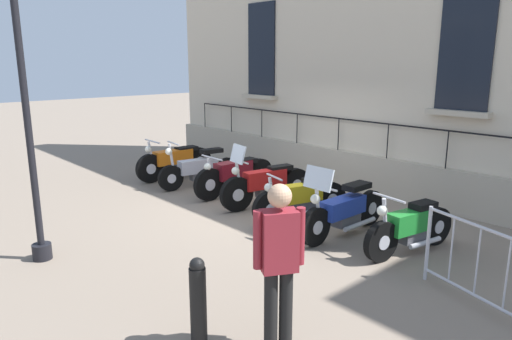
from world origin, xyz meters
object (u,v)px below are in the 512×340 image
lamppost (23,85)px  motorcycle_silver (199,169)px  bollard (198,302)px  pedestrian_walking (279,258)px  motorcycle_blue (344,211)px  motorcycle_yellow (301,199)px  motorcycle_maroon (235,175)px  motorcycle_green (410,228)px  motorcycle_orange (175,161)px  motorcycle_red (266,185)px  crowd_barrier (491,270)px

lamppost → motorcycle_silver: bearing=-156.7°
bollard → pedestrian_walking: size_ratio=0.55×
bollard → pedestrian_walking: 0.98m
motorcycle_silver → lamppost: lamppost is taller
motorcycle_blue → motorcycle_yellow: bearing=-91.5°
motorcycle_maroon → bollard: size_ratio=2.21×
motorcycle_silver → bollard: motorcycle_silver is taller
motorcycle_silver → pedestrian_walking: 6.67m
motorcycle_blue → bollard: bearing=14.2°
motorcycle_blue → motorcycle_green: (-0.14, 1.16, -0.03)m
motorcycle_yellow → pedestrian_walking: bearing=39.0°
motorcycle_maroon → motorcycle_orange: bearing=-85.3°
motorcycle_maroon → pedestrian_walking: bearing=54.5°
motorcycle_green → lamppost: bearing=-39.9°
bollard → motorcycle_orange: bearing=-120.9°
motorcycle_maroon → motorcycle_silver: bearing=-80.9°
motorcycle_red → motorcycle_blue: motorcycle_red is taller
motorcycle_red → bollard: 4.90m
motorcycle_green → motorcycle_yellow: bearing=-87.0°
motorcycle_red → pedestrian_walking: (3.30, 3.64, 0.56)m
motorcycle_orange → motorcycle_maroon: size_ratio=0.98×
pedestrian_walking → motorcycle_green: bearing=-173.2°
motorcycle_silver → motorcycle_green: size_ratio=1.12×
motorcycle_yellow → motorcycle_green: bearing=93.0°
motorcycle_maroon → bollard: (3.93, 4.10, 0.04)m
motorcycle_green → pedestrian_walking: 3.35m
motorcycle_orange → motorcycle_green: (-0.09, 6.48, -0.04)m
motorcycle_yellow → crowd_barrier: bearing=77.3°
motorcycle_blue → motorcycle_green: motorcycle_blue is taller
motorcycle_maroon → motorcycle_green: bearing=88.8°
motorcycle_orange → lamppost: lamppost is taller
motorcycle_orange → bollard: 7.30m
motorcycle_green → bollard: 3.84m
motorcycle_maroon → lamppost: lamppost is taller
motorcycle_silver → motorcycle_yellow: size_ratio=1.06×
motorcycle_orange → pedestrian_walking: size_ratio=1.20×
motorcycle_silver → bollard: (3.75, 5.21, 0.08)m
motorcycle_green → pedestrian_walking: pedestrian_walking is taller
motorcycle_green → crowd_barrier: (0.96, 1.58, 0.16)m
motorcycle_blue → motorcycle_green: size_ratio=1.14×
pedestrian_walking → motorcycle_orange: bearing=-114.9°
motorcycle_yellow → bollard: size_ratio=2.00×
motorcycle_orange → motorcycle_red: (-0.11, 3.24, 0.00)m
motorcycle_yellow → crowd_barrier: (0.84, 3.75, 0.15)m
motorcycle_silver → motorcycle_maroon: motorcycle_silver is taller
crowd_barrier → bollard: size_ratio=1.96×
motorcycle_maroon → motorcycle_red: motorcycle_red is taller
motorcycle_orange → bollard: bearing=59.1°
motorcycle_silver → motorcycle_green: 5.43m
motorcycle_green → motorcycle_blue: bearing=-83.1°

